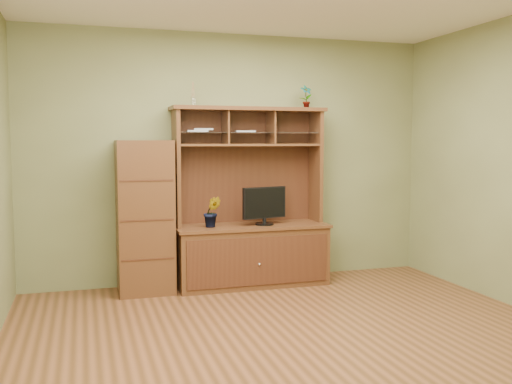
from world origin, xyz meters
name	(u,v)px	position (x,y,z in m)	size (l,w,h in m)	color
room	(297,166)	(0.00, 0.00, 1.35)	(4.54, 4.04, 2.74)	#4F2E16
media_hutch	(251,236)	(0.13, 1.73, 0.52)	(1.66, 0.61, 1.90)	#492B14
monitor	(264,205)	(0.26, 1.64, 0.86)	(0.50, 0.20, 0.40)	black
orchid_plant	(212,212)	(-0.31, 1.65, 0.81)	(0.18, 0.14, 0.32)	#2A591E
top_plant	(306,97)	(0.79, 1.80, 2.03)	(0.13, 0.09, 0.26)	#376021
reed_diffuser	(193,97)	(-0.46, 1.80, 2.00)	(0.05, 0.05, 0.25)	silver
magazines	(215,131)	(-0.23, 1.81, 1.65)	(0.74, 0.19, 0.04)	#ABABB0
side_cabinet	(145,217)	(-0.98, 1.73, 0.77)	(0.55, 0.50, 1.55)	#492B14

